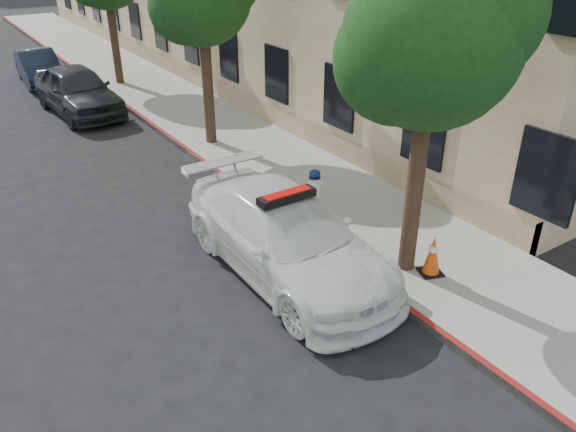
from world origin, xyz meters
The scene contains 9 objects.
ground centered at (0.00, 0.00, 0.00)m, with size 120.00×120.00×0.00m, color black.
sidewalk centered at (3.60, 10.00, 0.07)m, with size 3.20×50.00×0.15m, color gray.
curb_strip centered at (2.06, 10.00, 0.07)m, with size 0.12×50.00×0.15m, color maroon.
tree_near centered at (2.93, -2.01, 4.27)m, with size 2.92×2.82×5.62m.
police_car centered at (1.10, -0.71, 0.75)m, with size 2.11×5.15×1.64m.
parked_car_mid centered at (0.61, 11.29, 0.79)m, with size 1.87×4.64×1.58m, color black.
parked_car_far centered at (0.39, 16.25, 0.64)m, with size 1.35×3.88×1.28m, color black.
fire_hydrant centered at (3.01, 1.06, 0.55)m, with size 0.35×0.32×0.83m.
traffic_cone centered at (3.12, -2.40, 0.53)m, with size 0.51×0.51×0.76m.
Camera 1 is at (-3.78, -8.11, 5.86)m, focal length 35.00 mm.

